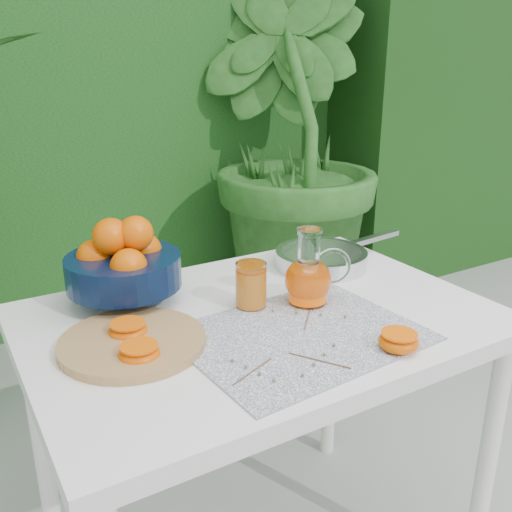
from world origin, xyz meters
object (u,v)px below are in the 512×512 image
cutting_board (133,342)px  saute_pan (322,258)px  juice_pitcher (309,278)px  fruit_bowl (123,264)px  white_table (261,347)px

cutting_board → saute_pan: 0.61m
cutting_board → juice_pitcher: 0.42m
fruit_bowl → saute_pan: (0.53, -0.05, -0.07)m
white_table → fruit_bowl: bearing=137.1°
cutting_board → juice_pitcher: size_ratio=1.63×
white_table → fruit_bowl: (-0.23, 0.22, 0.18)m
white_table → saute_pan: (0.30, 0.17, 0.11)m
white_table → cutting_board: size_ratio=3.48×
saute_pan → white_table: bearing=-150.1°
fruit_bowl → juice_pitcher: (0.35, -0.23, -0.03)m
white_table → saute_pan: saute_pan is taller
fruit_bowl → saute_pan: size_ratio=0.65×
white_table → fruit_bowl: size_ratio=3.49×
fruit_bowl → saute_pan: fruit_bowl is taller
cutting_board → fruit_bowl: (0.06, 0.21, 0.08)m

